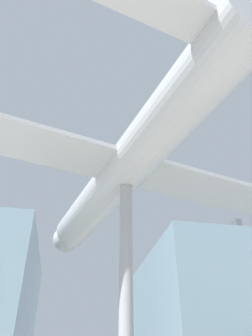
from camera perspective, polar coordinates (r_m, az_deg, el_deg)
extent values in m
cube|color=#7593A3|center=(25.07, 14.81, -25.33)|extent=(8.62, 12.54, 9.34)
cube|color=#51565B|center=(26.17, 13.21, -14.58)|extent=(0.36, 11.91, 0.60)
cylinder|color=#999EA3|center=(10.74, 0.00, -21.10)|extent=(0.44, 0.44, 7.59)
cylinder|color=#B2B7BC|center=(12.59, 0.00, 0.00)|extent=(5.18, 13.89, 1.69)
cube|color=#B2B7BC|center=(12.59, 0.00, 0.00)|extent=(21.45, 7.52, 0.18)
cube|color=#B2B7BC|center=(9.03, 17.91, 20.60)|extent=(6.95, 2.73, 0.18)
cube|color=#B2B7BC|center=(9.94, 16.69, 24.46)|extent=(0.45, 1.11, 2.17)
cone|color=#B2B7BC|center=(18.98, -9.98, -11.57)|extent=(1.72, 1.59, 1.44)
sphere|color=black|center=(19.72, -10.68, -12.35)|extent=(0.44, 0.44, 0.44)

